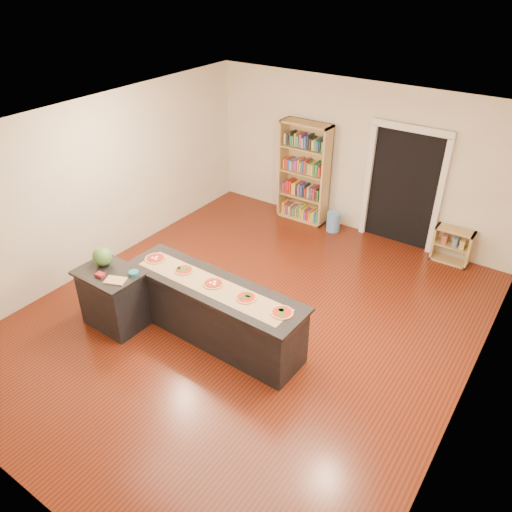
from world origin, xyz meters
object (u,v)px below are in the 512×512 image
Objects in this scene: kitchen_island at (214,311)px; watermelon at (102,257)px; side_counter at (114,298)px; bookshelf at (304,173)px; waste_bin at (333,222)px; low_shelf at (452,246)px.

kitchen_island is 9.85× the size of watermelon.
side_counter is (-1.36, -0.58, 0.00)m from kitchen_island.
bookshelf reaches higher than kitchen_island.
bookshelf reaches higher than waste_bin.
kitchen_island is 4.25× the size of low_shelf.
watermelon is at bearing -160.74° from kitchen_island.
kitchen_island is 1.48m from side_counter.
bookshelf is 3.10× the size of low_shelf.
watermelon is (-1.55, -0.49, 0.58)m from kitchen_island.
watermelon is at bearing -109.24° from waste_bin.
bookshelf is (-0.83, 3.85, 0.53)m from kitchen_island.
watermelon is at bearing -129.98° from low_shelf.
side_counter is 5.66m from low_shelf.
watermelon is at bearing -99.44° from bookshelf.
low_shelf is at bearing 63.01° from kitchen_island.
low_shelf is at bearing 50.02° from watermelon.
side_counter is 3.31× the size of watermelon.
low_shelf is at bearing 0.75° from bookshelf.
bookshelf is at bearing -179.25° from low_shelf.
bookshelf is (0.53, 4.43, 0.53)m from side_counter.
side_counter is 4.49m from bookshelf.
bookshelf is 5.14× the size of waste_bin.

